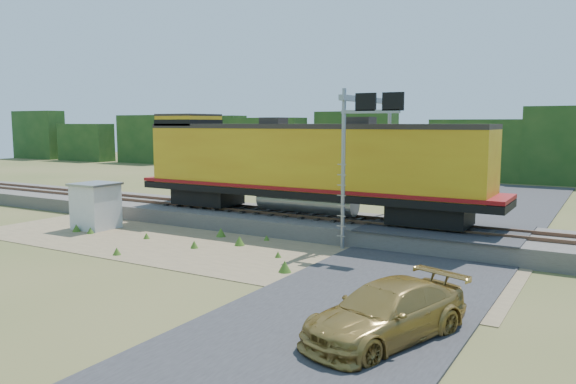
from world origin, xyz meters
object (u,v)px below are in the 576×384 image
Objects in this scene: shed at (96,206)px; signal_gantry at (370,129)px; locomotive at (302,164)px; car at (386,312)px.

signal_gantry is at bearing 17.11° from shed.
car is (9.12, -11.85, -2.75)m from locomotive.
signal_gantry reaches higher than car.
shed is 0.48× the size of car.
car is (5.10, -11.18, -4.55)m from signal_gantry.
signal_gantry is at bearing 133.92° from car.
shed reaches higher than car.
locomotive reaches higher than shed.
signal_gantry is 1.39× the size of car.
signal_gantry is (13.55, 4.45, 4.05)m from shed.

